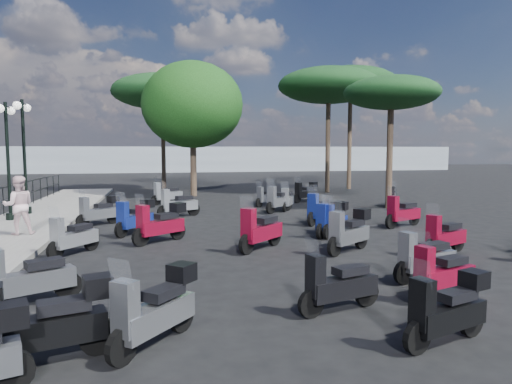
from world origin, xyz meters
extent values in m
plane|color=black|center=(0.00, 0.00, 0.00)|extent=(120.00, 120.00, 0.00)
cube|color=slate|center=(-6.50, 3.00, 0.07)|extent=(3.00, 30.00, 0.15)
cylinder|color=black|center=(-7.80, 6.22, 0.70)|extent=(0.04, 0.04, 1.10)
cylinder|color=black|center=(-7.80, 7.59, 0.70)|extent=(0.04, 0.04, 1.10)
cylinder|color=black|center=(-7.80, 8.96, 0.70)|extent=(0.04, 0.04, 1.10)
cylinder|color=black|center=(-7.80, 10.33, 0.70)|extent=(0.04, 0.04, 1.10)
cylinder|color=black|center=(-7.80, 11.69, 0.70)|extent=(0.04, 0.04, 1.10)
cylinder|color=black|center=(-7.80, 13.06, 0.70)|extent=(0.04, 0.04, 1.10)
cylinder|color=black|center=(-7.80, 14.43, 0.70)|extent=(0.04, 0.04, 1.10)
cylinder|color=black|center=(-7.80, 15.80, 0.70)|extent=(0.04, 0.04, 1.10)
cylinder|color=black|center=(-7.23, 5.11, 0.28)|extent=(0.33, 0.33, 0.25)
cylinder|color=black|center=(-7.23, 5.11, 2.24)|extent=(0.11, 0.11, 4.17)
cylinder|color=black|center=(-7.23, 5.11, 4.17)|extent=(0.11, 0.94, 0.04)
sphere|color=white|center=(-7.19, 5.57, 4.06)|extent=(0.29, 0.29, 0.29)
sphere|color=white|center=(-7.26, 4.64, 4.06)|extent=(0.29, 0.29, 0.29)
cylinder|color=black|center=(-7.12, 6.73, 0.28)|extent=(0.36, 0.36, 0.27)
cylinder|color=black|center=(-7.12, 6.73, 2.37)|extent=(0.12, 0.12, 4.44)
cylinder|color=black|center=(-7.12, 6.73, 4.42)|extent=(0.12, 1.00, 0.04)
sphere|color=white|center=(-7.09, 7.23, 4.31)|extent=(0.31, 0.31, 0.31)
sphere|color=white|center=(-7.16, 6.23, 4.31)|extent=(0.31, 0.31, 0.31)
imported|color=silver|center=(-6.05, 1.95, 1.02)|extent=(0.99, 0.85, 1.75)
cylinder|color=black|center=(-3.54, -7.30, 0.24)|extent=(0.48, 0.25, 0.47)
cube|color=black|center=(-3.52, -7.29, 0.87)|extent=(0.42, 0.41, 0.26)
cylinder|color=black|center=(-2.74, -6.53, 0.25)|extent=(0.51, 0.24, 0.50)
cube|color=black|center=(-3.29, -6.69, 0.44)|extent=(1.39, 0.72, 0.35)
cube|color=black|center=(-3.12, -6.64, 0.73)|extent=(0.68, 0.47, 0.15)
cube|color=black|center=(-2.72, -6.52, 0.91)|extent=(0.43, 0.42, 0.27)
cylinder|color=black|center=(-3.57, -4.05, 0.24)|extent=(0.47, 0.32, 0.48)
cube|color=#494B50|center=(-4.06, -4.32, 0.42)|extent=(1.31, 0.93, 0.34)
cube|color=black|center=(-3.91, -4.24, 0.70)|extent=(0.67, 0.55, 0.14)
cylinder|color=black|center=(-4.45, -0.94, 0.23)|extent=(0.36, 0.43, 0.47)
cylinder|color=black|center=(-3.75, -0.02, 0.23)|extent=(0.36, 0.43, 0.47)
cube|color=#999DA2|center=(-4.07, -0.44, 0.41)|extent=(1.02, 1.21, 0.33)
cube|color=black|center=(-3.97, -0.31, 0.68)|extent=(0.58, 0.64, 0.14)
cube|color=#999DA2|center=(-4.40, -0.88, 0.68)|extent=(0.36, 0.35, 0.68)
plane|color=white|center=(-4.44, -0.93, 1.12)|extent=(0.34, 0.28, 0.36)
cylinder|color=black|center=(-4.56, 3.69, 0.24)|extent=(0.43, 0.38, 0.48)
cylinder|color=black|center=(-3.64, 4.45, 0.24)|extent=(0.43, 0.38, 0.48)
cube|color=gray|center=(-4.06, 4.10, 0.42)|extent=(1.22, 1.08, 0.34)
cube|color=black|center=(-3.93, 4.21, 0.70)|extent=(0.65, 0.61, 0.14)
cube|color=gray|center=(-4.50, 3.74, 0.70)|extent=(0.36, 0.37, 0.70)
plane|color=white|center=(-4.55, 3.70, 1.15)|extent=(0.30, 0.34, 0.37)
cube|color=black|center=(-3.62, 4.46, 0.88)|extent=(0.46, 0.46, 0.26)
cylinder|color=black|center=(-1.85, 5.32, 0.26)|extent=(0.52, 0.30, 0.52)
cylinder|color=black|center=(-0.66, 5.83, 0.26)|extent=(0.52, 0.30, 0.52)
cube|color=#999DA2|center=(-1.20, 5.59, 0.45)|extent=(1.44, 0.88, 0.37)
cube|color=black|center=(-1.03, 5.67, 0.76)|extent=(0.72, 0.55, 0.15)
cube|color=#999DA2|center=(-1.77, 5.36, 0.76)|extent=(0.34, 0.39, 0.76)
plane|color=white|center=(-1.83, 5.33, 1.24)|extent=(0.24, 0.41, 0.40)
cylinder|color=black|center=(-2.42, -6.91, 0.24)|extent=(0.39, 0.43, 0.48)
cylinder|color=black|center=(-1.65, -5.98, 0.24)|extent=(0.39, 0.43, 0.48)
cube|color=gray|center=(-2.00, -6.41, 0.42)|extent=(1.10, 1.22, 0.34)
cube|color=black|center=(-1.89, -6.28, 0.70)|extent=(0.62, 0.66, 0.14)
cube|color=gray|center=(-2.37, -6.85, 0.70)|extent=(0.37, 0.36, 0.70)
plane|color=white|center=(-2.40, -6.90, 1.15)|extent=(0.34, 0.30, 0.37)
cube|color=black|center=(-1.63, -5.97, 0.88)|extent=(0.47, 0.47, 0.26)
cylinder|color=black|center=(0.39, -5.85, 0.23)|extent=(0.47, 0.22, 0.46)
cylinder|color=black|center=(1.49, -5.51, 0.23)|extent=(0.47, 0.22, 0.46)
cube|color=black|center=(0.99, -5.67, 0.40)|extent=(1.29, 0.67, 0.33)
cube|color=black|center=(1.14, -5.62, 0.67)|extent=(0.63, 0.44, 0.13)
cube|color=black|center=(0.46, -5.83, 0.67)|extent=(0.29, 0.34, 0.67)
plane|color=white|center=(0.41, -5.84, 1.10)|extent=(0.18, 0.37, 0.36)
cylinder|color=black|center=(-2.49, 0.21, 0.26)|extent=(0.48, 0.40, 0.52)
cylinder|color=black|center=(-1.46, 1.00, 0.26)|extent=(0.48, 0.40, 0.52)
cube|color=maroon|center=(-1.93, 0.64, 0.46)|extent=(1.35, 1.15, 0.37)
cube|color=black|center=(-1.79, 0.75, 0.76)|extent=(0.72, 0.66, 0.15)
cube|color=maroon|center=(-2.43, 0.26, 0.76)|extent=(0.39, 0.40, 0.76)
plane|color=white|center=(-2.48, 0.22, 1.25)|extent=(0.32, 0.38, 0.40)
cube|color=black|center=(-1.44, 1.02, 0.96)|extent=(0.51, 0.50, 0.28)
cylinder|color=black|center=(0.19, -1.34, 0.27)|extent=(0.46, 0.45, 0.54)
cylinder|color=black|center=(1.15, -0.41, 0.27)|extent=(0.46, 0.45, 0.54)
cube|color=maroon|center=(0.71, -0.83, 0.47)|extent=(1.31, 1.28, 0.38)
cube|color=black|center=(0.84, -0.70, 0.78)|extent=(0.71, 0.71, 0.16)
cube|color=maroon|center=(0.25, -1.28, 0.78)|extent=(0.41, 0.41, 0.78)
plane|color=white|center=(0.20, -1.32, 1.28)|extent=(0.36, 0.37, 0.42)
cylinder|color=black|center=(-3.12, 1.60, 0.25)|extent=(0.38, 0.46, 0.50)
cylinder|color=black|center=(-2.37, 2.60, 0.25)|extent=(0.38, 0.46, 0.50)
cube|color=navy|center=(-2.72, 2.14, 0.44)|extent=(1.09, 1.30, 0.35)
cube|color=black|center=(-2.61, 2.28, 0.73)|extent=(0.62, 0.69, 0.15)
cube|color=navy|center=(-3.07, 1.66, 0.73)|extent=(0.39, 0.37, 0.73)
plane|color=white|center=(-3.11, 1.61, 1.20)|extent=(0.37, 0.30, 0.39)
cube|color=black|center=(-2.36, 2.61, 0.92)|extent=(0.48, 0.48, 0.27)
cylinder|color=black|center=(-2.19, 9.60, 0.25)|extent=(0.49, 0.31, 0.50)
cylinder|color=black|center=(-1.07, 10.15, 0.25)|extent=(0.49, 0.31, 0.50)
cube|color=#999DA2|center=(-1.58, 9.89, 0.44)|extent=(1.37, 0.91, 0.35)
cube|color=black|center=(-1.42, 9.97, 0.73)|extent=(0.70, 0.55, 0.15)
cube|color=#999DA2|center=(-2.11, 9.63, 0.73)|extent=(0.34, 0.38, 0.73)
plane|color=white|center=(-2.17, 9.61, 1.20)|extent=(0.25, 0.39, 0.39)
cylinder|color=black|center=(1.33, -7.36, 0.23)|extent=(0.46, 0.24, 0.45)
cylinder|color=black|center=(2.40, -7.00, 0.23)|extent=(0.46, 0.24, 0.45)
cube|color=black|center=(1.91, -7.17, 0.40)|extent=(1.27, 0.70, 0.32)
cube|color=black|center=(2.06, -7.11, 0.66)|extent=(0.63, 0.45, 0.13)
cube|color=black|center=(1.40, -7.34, 0.66)|extent=(0.29, 0.34, 0.66)
plane|color=white|center=(1.34, -7.36, 1.09)|extent=(0.19, 0.36, 0.35)
cube|color=black|center=(2.42, -6.99, 0.83)|extent=(0.40, 0.39, 0.25)
cylinder|color=black|center=(2.76, -4.50, 0.24)|extent=(0.49, 0.22, 0.48)
cylinder|color=black|center=(3.91, -4.19, 0.24)|extent=(0.49, 0.22, 0.48)
cube|color=gray|center=(3.38, -4.33, 0.42)|extent=(1.34, 0.67, 0.34)
cube|color=black|center=(3.55, -4.29, 0.70)|extent=(0.65, 0.45, 0.14)
cube|color=gray|center=(2.84, -4.48, 0.70)|extent=(0.29, 0.35, 0.70)
plane|color=white|center=(2.78, -4.50, 1.14)|extent=(0.18, 0.39, 0.37)
cylinder|color=black|center=(2.71, 0.19, 0.24)|extent=(0.41, 0.42, 0.48)
cylinder|color=black|center=(3.55, 1.05, 0.24)|extent=(0.41, 0.42, 0.48)
cube|color=navy|center=(3.17, 0.66, 0.42)|extent=(1.15, 1.18, 0.34)
cube|color=black|center=(3.29, 0.78, 0.70)|extent=(0.64, 0.64, 0.14)
cube|color=navy|center=(2.77, 0.25, 0.70)|extent=(0.37, 0.37, 0.70)
plane|color=white|center=(2.73, 0.20, 1.16)|extent=(0.33, 0.32, 0.37)
cube|color=black|center=(3.57, 1.07, 0.88)|extent=(0.47, 0.47, 0.26)
cylinder|color=black|center=(3.18, 2.37, 0.26)|extent=(0.44, 0.45, 0.52)
cylinder|color=black|center=(4.07, 3.32, 0.26)|extent=(0.44, 0.45, 0.52)
cube|color=navy|center=(3.66, 2.89, 0.46)|extent=(1.24, 1.28, 0.37)
cube|color=black|center=(3.79, 3.02, 0.76)|extent=(0.68, 0.70, 0.15)
cube|color=navy|center=(3.24, 2.43, 0.76)|extent=(0.40, 0.40, 0.76)
plane|color=white|center=(3.19, 2.39, 1.25)|extent=(0.36, 0.35, 0.40)
cylinder|color=black|center=(2.49, 5.65, 0.26)|extent=(0.47, 0.43, 0.53)
cylinder|color=black|center=(3.47, 6.53, 0.26)|extent=(0.47, 0.43, 0.53)
cube|color=gray|center=(3.02, 6.12, 0.46)|extent=(1.31, 1.23, 0.37)
cube|color=black|center=(3.16, 6.25, 0.77)|extent=(0.71, 0.68, 0.15)
cube|color=gray|center=(2.56, 5.71, 0.77)|extent=(0.40, 0.41, 0.77)
plane|color=white|center=(2.51, 5.66, 1.26)|extent=(0.34, 0.37, 0.41)
cylinder|color=black|center=(2.44, -5.62, 0.23)|extent=(0.47, 0.23, 0.46)
cylinder|color=black|center=(3.54, -5.26, 0.23)|extent=(0.47, 0.23, 0.46)
cube|color=maroon|center=(3.04, -5.43, 0.40)|extent=(1.29, 0.69, 0.33)
cube|color=black|center=(3.19, -5.38, 0.67)|extent=(0.64, 0.45, 0.13)
cube|color=maroon|center=(2.52, -5.59, 0.67)|extent=(0.29, 0.34, 0.67)
plane|color=white|center=(2.46, -5.61, 1.11)|extent=(0.18, 0.37, 0.36)
cylinder|color=black|center=(2.29, -2.00, 0.26)|extent=(0.48, 0.38, 0.51)
cylinder|color=black|center=(3.34, -1.27, 0.26)|extent=(0.48, 0.38, 0.51)
cube|color=gray|center=(2.86, -1.60, 0.45)|extent=(1.35, 1.10, 0.36)
cube|color=black|center=(3.01, -1.50, 0.75)|extent=(0.71, 0.63, 0.15)
cube|color=gray|center=(2.36, -1.95, 0.75)|extent=(0.38, 0.40, 0.75)
plane|color=white|center=(2.31, -1.99, 1.23)|extent=(0.30, 0.38, 0.40)
cube|color=black|center=(3.36, -1.25, 0.94)|extent=(0.49, 0.49, 0.28)
cylinder|color=black|center=(2.89, 0.12, 0.24)|extent=(0.40, 0.42, 0.48)
cylinder|color=black|center=(3.70, 0.99, 0.24)|extent=(0.40, 0.42, 0.48)
cube|color=navy|center=(3.33, 0.59, 0.42)|extent=(1.12, 1.17, 0.34)
cube|color=black|center=(3.45, 0.71, 0.69)|extent=(0.62, 0.64, 0.14)
cube|color=navy|center=(2.95, 0.17, 0.69)|extent=(0.37, 0.36, 0.69)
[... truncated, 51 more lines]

